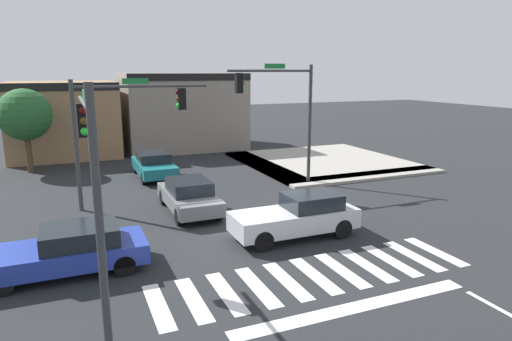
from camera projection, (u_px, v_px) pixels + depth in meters
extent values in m
plane|color=#232628|center=(255.00, 227.00, 17.25)|extent=(120.00, 120.00, 0.00)
cube|color=silver|center=(158.00, 306.00, 11.46)|extent=(0.44, 2.54, 0.01)
cube|color=silver|center=(193.00, 299.00, 11.81)|extent=(0.44, 2.54, 0.01)
cube|color=silver|center=(226.00, 293.00, 12.16)|extent=(0.44, 2.54, 0.01)
cube|color=silver|center=(257.00, 287.00, 12.50)|extent=(0.44, 2.54, 0.01)
cube|color=silver|center=(287.00, 281.00, 12.85)|extent=(0.44, 2.54, 0.01)
cube|color=silver|center=(315.00, 275.00, 13.20)|extent=(0.44, 2.54, 0.01)
cube|color=silver|center=(341.00, 270.00, 13.55)|extent=(0.44, 2.54, 0.01)
cube|color=silver|center=(367.00, 265.00, 13.90)|extent=(0.44, 2.54, 0.01)
cube|color=silver|center=(391.00, 260.00, 14.25)|extent=(0.44, 2.54, 0.01)
cube|color=silver|center=(413.00, 256.00, 14.59)|extent=(0.44, 2.54, 0.01)
cube|color=silver|center=(435.00, 251.00, 14.94)|extent=(0.44, 2.54, 0.01)
cube|color=white|center=(355.00, 307.00, 11.40)|extent=(6.80, 0.50, 0.01)
cube|color=#9E998E|center=(367.00, 176.00, 25.33)|extent=(10.00, 1.60, 0.15)
cube|color=#9E998E|center=(264.00, 166.00, 28.05)|extent=(1.60, 10.00, 0.15)
cube|color=#9E998E|center=(322.00, 161.00, 29.65)|extent=(10.00, 10.00, 0.15)
cube|color=#93704C|center=(64.00, 119.00, 31.73)|extent=(7.08, 6.90, 5.13)
cube|color=black|center=(61.00, 87.00, 28.31)|extent=(7.08, 0.50, 0.50)
cube|color=gray|center=(182.00, 111.00, 34.69)|extent=(8.71, 6.48, 5.69)
cube|color=black|center=(192.00, 77.00, 31.40)|extent=(8.71, 0.50, 0.50)
cylinder|color=#383A3D|center=(76.00, 147.00, 18.76)|extent=(0.18, 0.18, 5.53)
cylinder|color=#383A3D|center=(142.00, 86.00, 19.32)|extent=(5.69, 0.12, 0.12)
cube|color=black|center=(182.00, 99.00, 20.09)|extent=(0.32, 0.32, 0.95)
sphere|color=#470A0A|center=(178.00, 92.00, 19.96)|extent=(0.22, 0.22, 0.22)
sphere|color=#4C330C|center=(178.00, 99.00, 20.02)|extent=(0.22, 0.22, 0.22)
sphere|color=#1ED833|center=(178.00, 106.00, 20.09)|extent=(0.22, 0.22, 0.22)
cube|color=#197233|center=(135.00, 81.00, 19.16)|extent=(1.10, 0.03, 0.24)
cylinder|color=#383A3D|center=(310.00, 126.00, 23.32)|extent=(0.18, 0.18, 6.17)
cylinder|color=#383A3D|center=(271.00, 71.00, 21.86)|extent=(4.48, 0.12, 0.12)
cube|color=black|center=(239.00, 83.00, 21.36)|extent=(0.32, 0.32, 0.95)
sphere|color=#470A0A|center=(242.00, 77.00, 21.36)|extent=(0.22, 0.22, 0.22)
sphere|color=#4C330C|center=(242.00, 83.00, 21.42)|extent=(0.22, 0.22, 0.22)
sphere|color=#1ED833|center=(242.00, 89.00, 21.49)|extent=(0.22, 0.22, 0.22)
cube|color=#197233|center=(275.00, 66.00, 21.90)|extent=(1.10, 0.03, 0.24)
cylinder|color=#383A3D|center=(99.00, 222.00, 9.26)|extent=(0.18, 0.18, 5.65)
cylinder|color=#383A3D|center=(84.00, 103.00, 11.20)|extent=(0.12, 5.40, 0.12)
cube|color=black|center=(83.00, 120.00, 12.72)|extent=(0.32, 0.32, 0.95)
sphere|color=#470A0A|center=(83.00, 110.00, 12.50)|extent=(0.22, 0.22, 0.22)
sphere|color=#4C330C|center=(84.00, 121.00, 12.56)|extent=(0.22, 0.22, 0.22)
sphere|color=#1ED833|center=(84.00, 131.00, 12.63)|extent=(0.22, 0.22, 0.22)
cube|color=#197233|center=(84.00, 95.00, 10.91)|extent=(0.03, 1.10, 0.24)
cube|color=#196B70|center=(154.00, 167.00, 25.32)|extent=(1.86, 4.50, 0.58)
cube|color=black|center=(153.00, 157.00, 25.30)|extent=(1.64, 2.11, 0.51)
cylinder|color=black|center=(175.00, 176.00, 24.31)|extent=(0.22, 0.67, 0.67)
cylinder|color=black|center=(144.00, 178.00, 23.68)|extent=(0.22, 0.67, 0.67)
cylinder|color=black|center=(163.00, 165.00, 27.06)|extent=(0.22, 0.67, 0.67)
cylinder|color=black|center=(135.00, 167.00, 26.44)|extent=(0.22, 0.67, 0.67)
cube|color=#B7BABF|center=(294.00, 220.00, 16.09)|extent=(4.54, 1.72, 0.69)
cube|color=black|center=(312.00, 201.00, 16.22)|extent=(1.91, 1.51, 0.54)
cylinder|color=black|center=(263.00, 241.00, 14.89)|extent=(0.71, 0.22, 0.71)
cylinder|color=black|center=(246.00, 227.00, 16.24)|extent=(0.71, 0.22, 0.71)
cylinder|color=black|center=(342.00, 229.00, 16.07)|extent=(0.71, 0.22, 0.71)
cylinder|color=black|center=(320.00, 216.00, 17.41)|extent=(0.71, 0.22, 0.71)
cube|color=slate|center=(189.00, 198.00, 19.05)|extent=(1.83, 4.40, 0.56)
cube|color=black|center=(189.00, 186.00, 18.89)|extent=(1.61, 2.07, 0.54)
cylinder|color=black|center=(218.00, 212.00, 18.06)|extent=(0.22, 0.68, 0.68)
cylinder|color=black|center=(179.00, 217.00, 17.45)|extent=(0.22, 0.68, 0.68)
cylinder|color=black|center=(198.00, 193.00, 20.75)|extent=(0.22, 0.68, 0.68)
cylinder|color=black|center=(163.00, 197.00, 20.14)|extent=(0.22, 0.68, 0.68)
cube|color=#23389E|center=(65.00, 255.00, 13.24)|extent=(4.65, 1.93, 0.58)
cube|color=black|center=(80.00, 235.00, 13.29)|extent=(2.16, 1.70, 0.53)
cylinder|color=black|center=(1.00, 285.00, 11.92)|extent=(0.63, 0.22, 0.63)
cylinder|color=black|center=(8.00, 260.00, 13.46)|extent=(0.63, 0.22, 0.63)
cylinder|color=black|center=(124.00, 265.00, 13.13)|extent=(0.63, 0.22, 0.63)
cylinder|color=black|center=(118.00, 245.00, 14.67)|extent=(0.63, 0.22, 0.63)
cylinder|color=#4C3823|center=(28.00, 149.00, 26.30)|extent=(0.36, 0.36, 2.80)
sphere|color=#235628|center=(25.00, 115.00, 25.87)|extent=(2.99, 2.99, 2.99)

